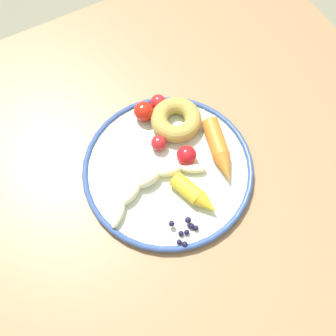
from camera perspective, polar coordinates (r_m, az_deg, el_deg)
ground_plane at (r=1.50m, az=-0.30°, el=-10.95°), size 6.00×6.00×0.00m
dining_table at (r=0.91m, az=-0.49°, el=-0.88°), size 1.08×0.94×0.70m
plate at (r=0.82m, az=-0.00°, el=-0.09°), size 0.34×0.34×0.02m
banana at (r=0.79m, az=-2.39°, el=-2.13°), size 0.23×0.08×0.03m
carrot_orange at (r=0.82m, az=7.22°, el=2.52°), size 0.07×0.14×0.03m
carrot_yellow at (r=0.78m, az=3.89°, el=-3.74°), size 0.06×0.11×0.03m
donut at (r=0.85m, az=1.15°, el=6.80°), size 0.13×0.13×0.04m
blueberry_pile at (r=0.76m, az=2.40°, el=-8.74°), size 0.05×0.05×0.02m
tomato_near at (r=0.88m, az=-1.37°, el=9.20°), size 0.03×0.03×0.03m
tomato_mid at (r=0.81m, az=2.60°, el=1.78°), size 0.04×0.04×0.04m
tomato_far at (r=0.86m, az=-3.41°, el=7.92°), size 0.04×0.04×0.04m
tomato_extra at (r=0.82m, az=-1.35°, el=3.49°), size 0.03×0.03×0.03m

